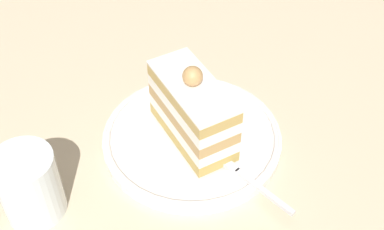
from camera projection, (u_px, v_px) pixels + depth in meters
ground_plane at (172, 146)px, 0.64m from camera, size 2.40×2.40×0.00m
dessert_plate at (192, 137)px, 0.64m from camera, size 0.22×0.22×0.02m
cake_slice at (193, 110)px, 0.60m from camera, size 0.13×0.06×0.10m
fork at (247, 178)px, 0.58m from camera, size 0.12×0.03×0.00m
drink_glass_far at (30, 188)px, 0.55m from camera, size 0.07×0.07×0.08m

